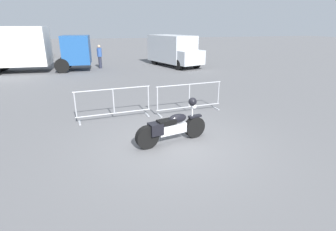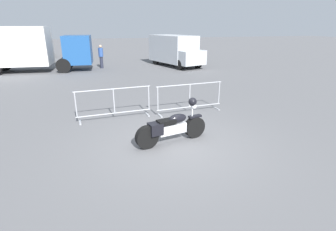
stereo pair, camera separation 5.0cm
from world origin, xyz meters
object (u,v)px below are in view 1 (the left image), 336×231
Objects in this scene: delivery_van at (173,50)px; parked_car_blue at (12,50)px; crowd_barrier_near at (114,103)px; pedestrian at (100,56)px; crowd_barrier_far at (189,98)px; box_truck at (23,48)px; parked_car_white at (43,49)px; motorcycle at (172,127)px.

delivery_van is 1.14× the size of parked_car_blue.
pedestrian reaches higher than crowd_barrier_near.
pedestrian is at bearing 103.49° from crowd_barrier_far.
parked_car_white is (-0.36, 9.51, -0.91)m from box_truck.
pedestrian reaches higher than crowd_barrier_far.
pedestrian is (-0.06, 11.59, 0.36)m from crowd_barrier_near.
parked_car_blue is (-3.12, 9.46, -0.86)m from box_truck.
box_truck is at bearing 113.91° from crowd_barrier_near.
motorcycle is at bearing -119.87° from crowd_barrier_far.
pedestrian is at bearing -145.68° from parked_car_blue.
pedestrian is at bearing -111.59° from delivery_van.
parked_car_white reaches higher than crowd_barrier_near.
box_truck is at bearing 124.42° from crowd_barrier_far.
parked_car_white is (2.76, 0.05, -0.05)m from parked_car_blue.
box_truck is (-7.72, 11.27, 1.08)m from crowd_barrier_far.
box_truck is 1.78× the size of parked_car_white.
motorcycle is 2.74m from crowd_barrier_near.
parked_car_blue is 2.76m from parked_car_white.
pedestrian is (5.30, -9.19, 0.19)m from parked_car_white.
crowd_barrier_far is at bearing -165.84° from parked_car_white.
parked_car_blue is at bearing 111.38° from box_truck.
crowd_barrier_far is at bearing 169.72° from pedestrian.
pedestrian reaches higher than parked_car_blue.
crowd_barrier_near is 1.51× the size of pedestrian.
motorcycle is 24.10m from parked_car_white.
parked_car_blue is (-13.63, 9.48, -0.47)m from delivery_van.
box_truck is 10.51m from delivery_van.
delivery_van is at bearing 59.69° from motorcycle.
delivery_van is at bearing 63.91° from crowd_barrier_near.
crowd_barrier_near is 0.58× the size of parked_car_white.
box_truck reaches higher than pedestrian.
crowd_barrier_near is at bearing 106.49° from motorcycle.
box_truck is (-5.00, 11.27, 1.08)m from crowd_barrier_near.
crowd_barrier_far is 0.55× the size of parked_car_blue.
crowd_barrier_far is 11.61m from delivery_van.
delivery_van is (10.50, -0.02, -0.39)m from box_truck.
crowd_barrier_near is at bearing -172.64° from parked_car_white.
crowd_barrier_near is at bearing -165.70° from parked_car_blue.
crowd_barrier_far is (2.72, 0.00, 0.00)m from crowd_barrier_near.
crowd_barrier_near is at bearing -62.98° from box_truck.
crowd_barrier_far is at bearing 46.76° from motorcycle.
delivery_van reaches higher than pedestrian.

